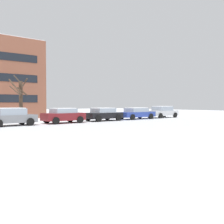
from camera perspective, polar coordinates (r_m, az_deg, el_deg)
name	(u,v)px	position (r m, az deg, el deg)	size (l,w,h in m)	color
parked_car_gray	(11,117)	(24.13, -20.12, -0.92)	(3.95, 2.09, 1.49)	slate
parked_car_maroon	(63,115)	(26.02, -9.97, -0.68)	(3.89, 2.05, 1.41)	maroon
parked_car_black	(103,114)	(28.85, -1.81, -0.44)	(4.01, 2.13, 1.38)	black
parked_car_blue	(136,113)	(32.02, 5.04, -0.23)	(4.58, 2.10, 1.34)	#283D93
parked_car_silver	(162,112)	(35.68, 10.34, 0.05)	(4.39, 2.07, 1.47)	silver
tree_far_left	(20,99)	(28.81, -18.35, 2.61)	(1.62, 1.59, 4.63)	#423326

